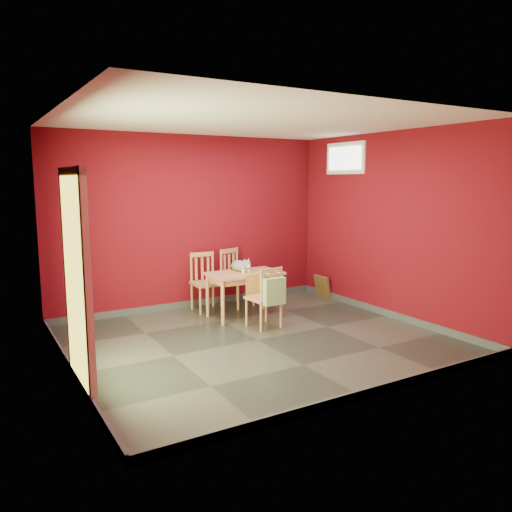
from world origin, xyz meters
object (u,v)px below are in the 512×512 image
dining_table (244,278)px  picture_frame (322,286)px  tote_bag (274,291)px  cat (240,264)px  chair_far_right (236,277)px  chair_far_left (206,281)px  chair_near (265,297)px

dining_table → picture_frame: size_ratio=2.88×
tote_bag → cat: cat is taller
chair_far_right → tote_bag: bearing=-98.4°
chair_far_left → picture_frame: chair_far_left is taller
cat → picture_frame: cat is taller
chair_far_left → chair_near: chair_far_left is taller
tote_bag → cat: (-0.00, 0.94, 0.23)m
tote_bag → cat: 0.97m
dining_table → chair_far_right: (0.21, 0.66, -0.12)m
chair_far_left → chair_near: size_ratio=1.06×
chair_near → picture_frame: bearing=30.2°
chair_far_left → tote_bag: bearing=-77.7°
chair_far_right → chair_near: bearing=-100.2°
chair_near → cat: (0.01, 0.73, 0.35)m
dining_table → tote_bag: 0.84m
dining_table → chair_near: 0.65m
cat → chair_near: bearing=-88.3°
dining_table → cat: (-0.01, 0.10, 0.20)m
dining_table → chair_near: size_ratio=1.27×
chair_far_right → picture_frame: chair_far_right is taller
tote_bag → picture_frame: size_ratio=1.15×
chair_near → cat: 0.81m
dining_table → tote_bag: (-0.01, -0.84, -0.04)m
picture_frame → dining_table: bearing=-166.6°
tote_bag → cat: size_ratio=0.95×
chair_far_right → tote_bag: size_ratio=2.13×
chair_far_right → chair_near: chair_far_right is taller
dining_table → chair_near: bearing=-92.2°
chair_far_left → picture_frame: size_ratio=2.41×
cat → picture_frame: (1.80, 0.33, -0.59)m
dining_table → tote_bag: tote_bag is taller
chair_far_right → picture_frame: 1.62m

